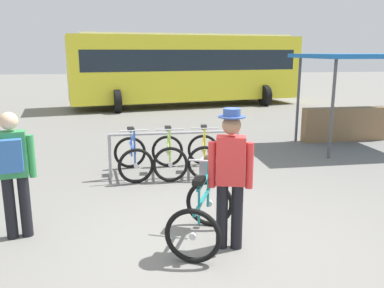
{
  "coord_description": "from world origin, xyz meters",
  "views": [
    {
      "loc": [
        -0.84,
        -4.41,
        2.36
      ],
      "look_at": [
        -0.04,
        1.34,
        1.0
      ],
      "focal_mm": 37.22,
      "sensor_mm": 36.0,
      "label": 1
    }
  ],
  "objects_px": {
    "racked_bike_blue": "(133,157)",
    "bus_distant": "(186,66)",
    "featured_bicycle": "(204,203)",
    "market_stall": "(356,90)",
    "pedestrian_with_backpack": "(13,168)",
    "racked_bike_lime": "(169,156)",
    "racked_bike_yellow": "(204,154)",
    "person_with_featured_bike": "(230,174)"
  },
  "relations": [
    {
      "from": "featured_bicycle",
      "to": "pedestrian_with_backpack",
      "type": "distance_m",
      "value": 2.43
    },
    {
      "from": "racked_bike_blue",
      "to": "pedestrian_with_backpack",
      "type": "relative_size",
      "value": 0.71
    },
    {
      "from": "racked_bike_yellow",
      "to": "bus_distant",
      "type": "bearing_deg",
      "value": 84.91
    },
    {
      "from": "bus_distant",
      "to": "person_with_featured_bike",
      "type": "bearing_deg",
      "value": -94.82
    },
    {
      "from": "racked_bike_blue",
      "to": "market_stall",
      "type": "distance_m",
      "value": 6.04
    },
    {
      "from": "racked_bike_lime",
      "to": "market_stall",
      "type": "relative_size",
      "value": 0.36
    },
    {
      "from": "racked_bike_lime",
      "to": "bus_distant",
      "type": "height_order",
      "value": "bus_distant"
    },
    {
      "from": "pedestrian_with_backpack",
      "to": "market_stall",
      "type": "height_order",
      "value": "market_stall"
    },
    {
      "from": "market_stall",
      "to": "bus_distant",
      "type": "bearing_deg",
      "value": 112.12
    },
    {
      "from": "racked_bike_lime",
      "to": "market_stall",
      "type": "xyz_separation_m",
      "value": [
        4.93,
        1.92,
        1.03
      ]
    },
    {
      "from": "person_with_featured_bike",
      "to": "bus_distant",
      "type": "bearing_deg",
      "value": 85.18
    },
    {
      "from": "racked_bike_yellow",
      "to": "market_stall",
      "type": "distance_m",
      "value": 4.76
    },
    {
      "from": "racked_bike_blue",
      "to": "bus_distant",
      "type": "relative_size",
      "value": 0.11
    },
    {
      "from": "person_with_featured_bike",
      "to": "racked_bike_lime",
      "type": "bearing_deg",
      "value": 98.75
    },
    {
      "from": "pedestrian_with_backpack",
      "to": "racked_bike_blue",
      "type": "bearing_deg",
      "value": 59.95
    },
    {
      "from": "featured_bicycle",
      "to": "person_with_featured_bike",
      "type": "bearing_deg",
      "value": -47.65
    },
    {
      "from": "racked_bike_yellow",
      "to": "person_with_featured_bike",
      "type": "height_order",
      "value": "person_with_featured_bike"
    },
    {
      "from": "racked_bike_blue",
      "to": "racked_bike_lime",
      "type": "distance_m",
      "value": 0.7
    },
    {
      "from": "racked_bike_yellow",
      "to": "racked_bike_lime",
      "type": "bearing_deg",
      "value": -179.13
    },
    {
      "from": "racked_bike_blue",
      "to": "pedestrian_with_backpack",
      "type": "bearing_deg",
      "value": -120.05
    },
    {
      "from": "person_with_featured_bike",
      "to": "bus_distant",
      "type": "xyz_separation_m",
      "value": [
        1.12,
        13.26,
        0.79
      ]
    },
    {
      "from": "bus_distant",
      "to": "racked_bike_yellow",
      "type": "bearing_deg",
      "value": -95.09
    },
    {
      "from": "featured_bicycle",
      "to": "bus_distant",
      "type": "bearing_deg",
      "value": 83.92
    },
    {
      "from": "featured_bicycle",
      "to": "market_stall",
      "type": "height_order",
      "value": "market_stall"
    },
    {
      "from": "racked_bike_blue",
      "to": "racked_bike_yellow",
      "type": "xyz_separation_m",
      "value": [
        1.4,
        0.02,
        0.0
      ]
    },
    {
      "from": "racked_bike_blue",
      "to": "market_stall",
      "type": "bearing_deg",
      "value": 18.97
    },
    {
      "from": "racked_bike_blue",
      "to": "featured_bicycle",
      "type": "height_order",
      "value": "featured_bicycle"
    },
    {
      "from": "racked_bike_lime",
      "to": "market_stall",
      "type": "distance_m",
      "value": 5.39
    },
    {
      "from": "featured_bicycle",
      "to": "person_with_featured_bike",
      "type": "distance_m",
      "value": 0.61
    },
    {
      "from": "racked_bike_lime",
      "to": "pedestrian_with_backpack",
      "type": "relative_size",
      "value": 0.68
    },
    {
      "from": "person_with_featured_bike",
      "to": "market_stall",
      "type": "height_order",
      "value": "market_stall"
    },
    {
      "from": "racked_bike_lime",
      "to": "bus_distant",
      "type": "xyz_separation_m",
      "value": [
        1.6,
        10.12,
        1.37
      ]
    },
    {
      "from": "pedestrian_with_backpack",
      "to": "market_stall",
      "type": "distance_m",
      "value": 8.35
    },
    {
      "from": "bus_distant",
      "to": "market_stall",
      "type": "relative_size",
      "value": 3.26
    },
    {
      "from": "racked_bike_lime",
      "to": "featured_bicycle",
      "type": "relative_size",
      "value": 0.89
    },
    {
      "from": "featured_bicycle",
      "to": "bus_distant",
      "type": "height_order",
      "value": "bus_distant"
    },
    {
      "from": "person_with_featured_bike",
      "to": "market_stall",
      "type": "xyz_separation_m",
      "value": [
        4.45,
        5.06,
        0.45
      ]
    },
    {
      "from": "person_with_featured_bike",
      "to": "market_stall",
      "type": "distance_m",
      "value": 6.76
    },
    {
      "from": "racked_bike_blue",
      "to": "featured_bicycle",
      "type": "distance_m",
      "value": 2.99
    },
    {
      "from": "racked_bike_lime",
      "to": "racked_bike_yellow",
      "type": "relative_size",
      "value": 0.94
    },
    {
      "from": "racked_bike_lime",
      "to": "featured_bicycle",
      "type": "height_order",
      "value": "featured_bicycle"
    },
    {
      "from": "market_stall",
      "to": "racked_bike_yellow",
      "type": "bearing_deg",
      "value": -155.66
    }
  ]
}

